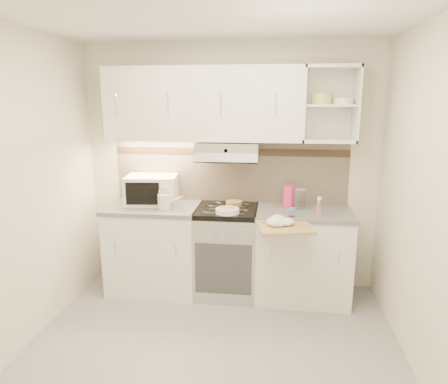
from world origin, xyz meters
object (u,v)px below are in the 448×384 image
object	(u,v)px
glass_jar	(300,198)
spray_bottle	(319,207)
microwave	(152,190)
watering_can	(165,201)
cutting_board	(284,227)
plate_stack	(227,211)
electric_range	(227,251)
pink_pitcher	(289,196)

from	to	relation	value
glass_jar	spray_bottle	bearing A→B (deg)	-50.71
microwave	watering_can	distance (m)	0.28
watering_can	cutting_board	size ratio (longest dim) A/B	0.58
plate_stack	glass_jar	size ratio (longest dim) A/B	1.07
microwave	glass_jar	distance (m)	1.50
electric_range	watering_can	world-z (taller)	watering_can
microwave	watering_can	world-z (taller)	microwave
watering_can	pink_pitcher	distance (m)	1.21
electric_range	pink_pitcher	bearing A→B (deg)	10.95
glass_jar	spray_bottle	distance (m)	0.26
pink_pitcher	spray_bottle	world-z (taller)	pink_pitcher
plate_stack	cutting_board	xyz separation A→B (m)	(0.53, -0.27, -0.05)
cutting_board	spray_bottle	bearing A→B (deg)	33.49
microwave	glass_jar	size ratio (longest dim) A/B	2.60
pink_pitcher	glass_jar	bearing A→B (deg)	-25.39
watering_can	pink_pitcher	xyz separation A→B (m)	(1.19, 0.22, 0.03)
microwave	glass_jar	world-z (taller)	microwave
electric_range	watering_can	bearing A→B (deg)	-170.53
electric_range	cutting_board	distance (m)	0.82
plate_stack	pink_pitcher	xyz separation A→B (m)	(0.58, 0.29, 0.09)
glass_jar	plate_stack	bearing A→B (deg)	-160.52
watering_can	cutting_board	world-z (taller)	watering_can
plate_stack	pink_pitcher	size ratio (longest dim) A/B	1.03
microwave	spray_bottle	size ratio (longest dim) A/B	2.99
glass_jar	cutting_board	bearing A→B (deg)	-107.11
pink_pitcher	glass_jar	xyz separation A→B (m)	(0.11, -0.05, -0.00)
spray_bottle	glass_jar	bearing A→B (deg)	133.56
glass_jar	spray_bottle	xyz separation A→B (m)	(0.16, -0.20, -0.03)
pink_pitcher	cutting_board	bearing A→B (deg)	-97.35
pink_pitcher	spray_bottle	distance (m)	0.36
electric_range	microwave	xyz separation A→B (m)	(-0.79, 0.10, 0.59)
watering_can	pink_pitcher	size ratio (longest dim) A/B	1.22
microwave	cutting_board	size ratio (longest dim) A/B	1.20
electric_range	pink_pitcher	world-z (taller)	pink_pitcher
pink_pitcher	glass_jar	size ratio (longest dim) A/B	1.03
microwave	cutting_board	distance (m)	1.45
watering_can	electric_range	bearing A→B (deg)	15.17
microwave	watering_can	xyz separation A→B (m)	(0.19, -0.20, -0.06)
pink_pitcher	glass_jar	distance (m)	0.12
watering_can	plate_stack	size ratio (longest dim) A/B	1.18
electric_range	plate_stack	distance (m)	0.50
pink_pitcher	cutting_board	world-z (taller)	pink_pitcher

